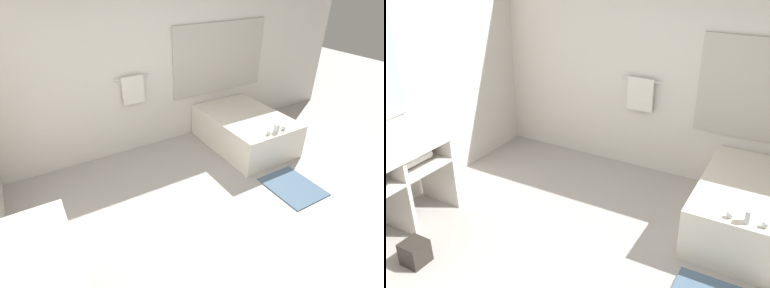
% 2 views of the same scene
% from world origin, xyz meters
% --- Properties ---
extents(ground_plane, '(16.00, 16.00, 0.00)m').
position_xyz_m(ground_plane, '(0.00, 0.00, 0.00)').
color(ground_plane, '#A8A39E').
rests_on(ground_plane, ground).
extents(wall_back_with_blinds, '(7.40, 0.13, 2.70)m').
position_xyz_m(wall_back_with_blinds, '(0.04, 2.23, 1.34)').
color(wall_back_with_blinds, silver).
rests_on(wall_back_with_blinds, ground_plane).
extents(vanity_counter, '(0.59, 1.21, 0.87)m').
position_xyz_m(vanity_counter, '(-1.89, -0.20, 0.62)').
color(vanity_counter, silver).
rests_on(vanity_counter, ground_plane).
extents(sink_faucet, '(0.09, 0.04, 0.18)m').
position_xyz_m(sink_faucet, '(-2.05, -0.04, 0.95)').
color(sink_faucet, silver).
rests_on(sink_faucet, vanity_counter).
extents(bathtub, '(1.05, 1.50, 0.64)m').
position_xyz_m(bathtub, '(1.21, 1.44, 0.29)').
color(bathtub, silver).
rests_on(bathtub, ground_plane).
extents(waste_bin, '(0.21, 0.21, 0.22)m').
position_xyz_m(waste_bin, '(-1.34, -0.50, 0.11)').
color(waste_bin, '#2D2823').
rests_on(waste_bin, ground_plane).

